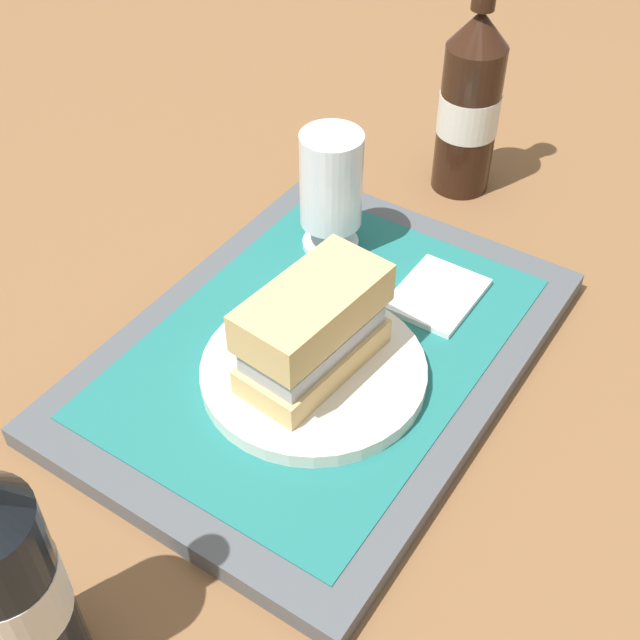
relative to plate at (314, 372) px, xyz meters
The scene contains 9 objects.
ground_plane 0.05m from the plate, 25.83° to the left, with size 3.00×3.00×0.00m, color brown.
tray 0.04m from the plate, 25.83° to the left, with size 0.44×0.32×0.02m, color #4C5156.
placemat 0.04m from the plate, 25.83° to the left, with size 0.38×0.27×0.00m, color #1E6B66.
plate is the anchor object (origin of this frame).
sandwich 0.05m from the plate, ahead, with size 0.14×0.08×0.08m.
beer_glass 0.19m from the plate, 28.44° to the left, with size 0.06×0.06×0.12m.
napkin_folded 0.15m from the plate, 14.90° to the right, with size 0.09×0.07×0.01m, color white.
beer_bottle 0.37m from the plate, ahead, with size 0.07×0.07×0.27m.
second_bottle 0.30m from the plate, behind, with size 0.07×0.07×0.27m.
Camera 1 is at (-0.44, -0.29, 0.54)m, focal length 47.33 mm.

